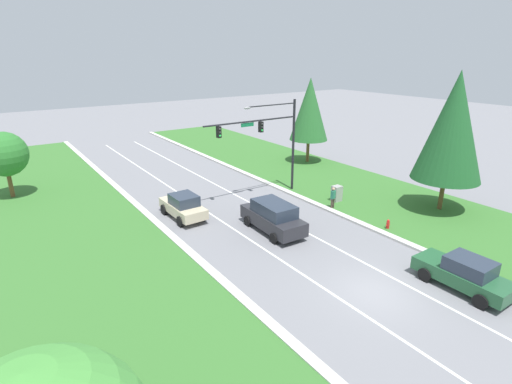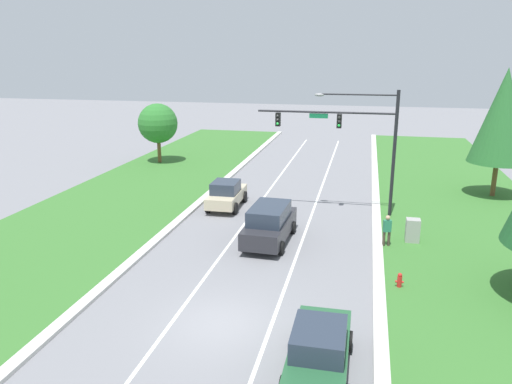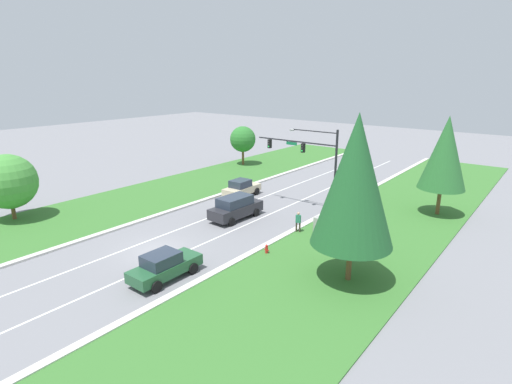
# 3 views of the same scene
# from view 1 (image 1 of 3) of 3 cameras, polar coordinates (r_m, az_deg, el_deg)

# --- Properties ---
(ground_plane) EXTENTS (160.00, 160.00, 0.00)m
(ground_plane) POSITION_cam_1_polar(r_m,az_deg,el_deg) (20.73, 16.67, -13.58)
(ground_plane) COLOR slate
(curb_strip_right) EXTENTS (0.50, 90.00, 0.15)m
(curb_strip_right) POSITION_cam_1_polar(r_m,az_deg,el_deg) (24.91, 25.05, -8.61)
(curb_strip_right) COLOR beige
(curb_strip_right) RESTS_ON ground_plane
(curb_strip_left) EXTENTS (0.50, 90.00, 0.15)m
(curb_strip_left) POSITION_cam_1_polar(r_m,az_deg,el_deg) (17.31, 4.00, -19.80)
(curb_strip_left) COLOR beige
(curb_strip_left) RESTS_ON ground_plane
(grass_verge_right) EXTENTS (10.00, 90.00, 0.08)m
(grass_verge_right) POSITION_cam_1_polar(r_m,az_deg,el_deg) (29.28, 30.39, -5.43)
(grass_verge_right) COLOR #38702D
(grass_verge_right) RESTS_ON ground_plane
(lane_stripe_inner_left) EXTENTS (0.14, 81.00, 0.01)m
(lane_stripe_inner_left) POSITION_cam_1_polar(r_m,az_deg,el_deg) (19.54, 13.20, -15.45)
(lane_stripe_inner_left) COLOR white
(lane_stripe_inner_left) RESTS_ON ground_plane
(lane_stripe_inner_right) EXTENTS (0.14, 81.00, 0.01)m
(lane_stripe_inner_right) POSITION_cam_1_polar(r_m,az_deg,el_deg) (22.00, 19.71, -11.87)
(lane_stripe_inner_right) COLOR white
(lane_stripe_inner_right) RESTS_ON ground_plane
(traffic_signal_mast) EXTENTS (8.20, 0.41, 7.50)m
(traffic_signal_mast) POSITION_cam_1_polar(r_m,az_deg,el_deg) (31.06, 1.97, 8.33)
(traffic_signal_mast) COLOR black
(traffic_signal_mast) RESTS_ON ground_plane
(forest_sedan) EXTENTS (1.96, 4.54, 1.71)m
(forest_sedan) POSITION_cam_1_polar(r_m,az_deg,el_deg) (22.16, 27.60, -10.27)
(forest_sedan) COLOR #235633
(forest_sedan) RESTS_ON ground_plane
(champagne_sedan) EXTENTS (2.02, 4.28, 1.75)m
(champagne_sedan) POSITION_cam_1_polar(r_m,az_deg,el_deg) (28.18, -10.36, -1.99)
(champagne_sedan) COLOR beige
(champagne_sedan) RESTS_ON ground_plane
(charcoal_suv) EXTENTS (2.28, 5.05, 1.98)m
(charcoal_suv) POSITION_cam_1_polar(r_m,az_deg,el_deg) (25.66, 2.45, -3.52)
(charcoal_suv) COLOR #28282D
(charcoal_suv) RESTS_ON ground_plane
(utility_cabinet) EXTENTS (0.70, 0.60, 1.29)m
(utility_cabinet) POSITION_cam_1_polar(r_m,az_deg,el_deg) (31.36, 11.45, -0.28)
(utility_cabinet) COLOR #9E9E99
(utility_cabinet) RESTS_ON ground_plane
(pedestrian) EXTENTS (0.43, 0.32, 1.69)m
(pedestrian) POSITION_cam_1_polar(r_m,az_deg,el_deg) (29.77, 10.94, -0.73)
(pedestrian) COLOR #42382D
(pedestrian) RESTS_ON ground_plane
(fire_hydrant) EXTENTS (0.34, 0.20, 0.70)m
(fire_hydrant) POSITION_cam_1_polar(r_m,az_deg,el_deg) (27.52, 18.32, -4.44)
(fire_hydrant) COLOR red
(fire_hydrant) RESTS_ON ground_plane
(conifer_near_right_tree) EXTENTS (4.71, 4.71, 9.92)m
(conifer_near_right_tree) POSITION_cam_1_polar(r_m,az_deg,el_deg) (30.88, 26.28, 8.37)
(conifer_near_right_tree) COLOR brown
(conifer_near_right_tree) RESTS_ON ground_plane
(conifer_far_right_tree) EXTENTS (3.89, 3.89, 8.64)m
(conifer_far_right_tree) POSITION_cam_1_polar(r_m,az_deg,el_deg) (41.49, 7.67, 11.63)
(conifer_far_right_tree) COLOR brown
(conifer_far_right_tree) RESTS_ON ground_plane
(oak_far_left_tree) EXTENTS (3.46, 3.46, 5.29)m
(oak_far_left_tree) POSITION_cam_1_polar(r_m,az_deg,el_deg) (36.44, -32.32, 4.57)
(oak_far_left_tree) COLOR brown
(oak_far_left_tree) RESTS_ON ground_plane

